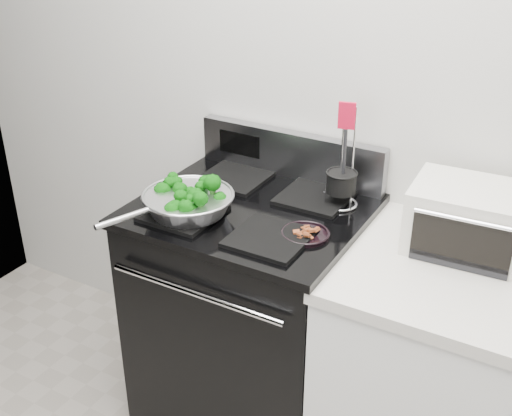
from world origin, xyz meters
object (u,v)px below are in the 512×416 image
Objects in this scene: utensil_holder at (341,188)px; gas_range at (252,313)px; skillet at (188,202)px; bacon_plate at (305,231)px; toaster_oven at (470,219)px.

gas_range is at bearing -163.22° from utensil_holder.
skillet reaches higher than bacon_plate.
skillet is 1.26× the size of utensil_holder.
gas_range is 0.91m from toaster_oven.
gas_range is 0.55m from bacon_plate.
skillet is 3.04× the size of bacon_plate.
skillet is at bearing -156.70° from utensil_holder.
toaster_oven is at bearing -18.14° from utensil_holder.
gas_range is 2.33× the size of skillet.
utensil_holder is at bearing 87.46° from bacon_plate.
skillet is 0.54m from utensil_holder.
gas_range is at bearing 68.20° from skillet.
toaster_oven is at bearing 40.30° from skillet.
skillet is at bearing -170.17° from bacon_plate.
utensil_holder reaches higher than bacon_plate.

